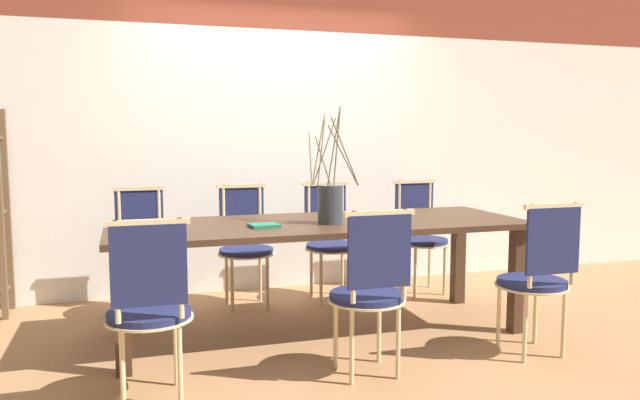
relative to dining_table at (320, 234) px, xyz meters
name	(u,v)px	position (x,y,z in m)	size (l,w,h in m)	color
ground_plane	(320,332)	(0.00, 0.00, -0.69)	(16.00, 16.00, 0.00)	#9E7047
wall_rear	(274,108)	(0.00, 1.38, 0.91)	(12.00, 0.06, 3.20)	silver
dining_table	(320,234)	(0.00, 0.00, 0.00)	(2.82, 1.01, 0.78)	#422B1C
chair_near_leftend	(149,305)	(-1.17, -0.84, -0.17)	(0.45, 0.45, 0.97)	#1E234C
chair_near_left	(370,287)	(0.03, -0.84, -0.17)	(0.45, 0.45, 0.97)	#1E234C
chair_near_center	(538,274)	(1.14, -0.84, -0.17)	(0.45, 0.45, 0.97)	#1E234C
chair_far_leftend	(141,247)	(-1.17, 0.84, -0.17)	(0.45, 0.45, 0.97)	#1E234C
chair_far_left	(245,242)	(-0.37, 0.84, -0.17)	(0.45, 0.45, 0.97)	#1E234C
chair_far_center	(330,237)	(0.35, 0.84, -0.17)	(0.45, 0.45, 0.97)	#1E234C
chair_far_right	(420,233)	(1.18, 0.84, -0.17)	(0.45, 0.45, 0.97)	#1E234C
vase_centerpiece	(330,203)	(0.04, -0.10, 0.23)	(0.35, 0.35, 0.78)	#33383D
book_stack	(264,226)	(-0.42, -0.13, 0.10)	(0.20, 0.17, 0.02)	#1E6B4C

